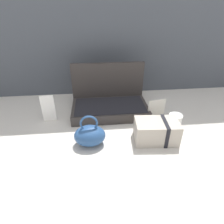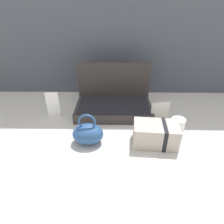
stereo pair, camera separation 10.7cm
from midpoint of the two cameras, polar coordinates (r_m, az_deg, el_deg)
ground_plane at (r=1.16m, az=-3.11°, el=-5.60°), size 6.00×6.00×0.00m
open_suitcase at (r=1.33m, az=-3.11°, el=2.96°), size 0.51×0.30×0.32m
teal_pouch_handbag at (r=1.04m, az=-9.66°, el=-6.98°), size 0.17×0.13×0.18m
cream_toiletry_bag at (r=1.07m, az=10.58°, el=-5.75°), size 0.25×0.16×0.13m
coffee_mug at (r=1.21m, az=15.92°, el=-2.70°), size 0.12×0.08×0.08m
info_card_left at (r=1.29m, az=-20.87°, el=1.00°), size 0.08×0.01×0.18m
poster_card_right at (r=1.26m, az=10.83°, el=0.74°), size 0.12×0.03×0.14m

